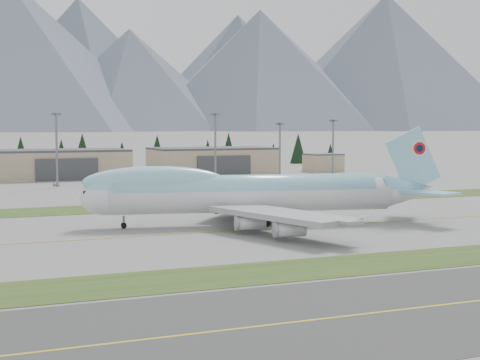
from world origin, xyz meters
name	(u,v)px	position (x,y,z in m)	size (l,w,h in m)	color
ground	(267,229)	(0.00, 0.00, 0.00)	(7000.00, 7000.00, 0.00)	slate
grass_strip_near	(377,263)	(0.00, -38.00, 0.00)	(400.00, 14.00, 0.08)	#304518
grass_strip_far	(191,205)	(0.00, 45.00, 0.00)	(400.00, 18.00, 0.08)	#304518
taxiway_line_main	(267,229)	(0.00, 0.00, 0.00)	(400.00, 0.40, 0.02)	gold
boeing_747_freighter	(247,193)	(-1.39, 6.34, 6.47)	(74.79, 62.90, 19.62)	silver
hangar_center	(61,164)	(-15.00, 149.90, 5.39)	(48.00, 26.60, 10.80)	tan
hangar_right	(212,161)	(45.00, 149.90, 5.39)	(48.00, 26.60, 10.80)	tan
control_shed	(323,163)	(95.00, 148.00, 3.80)	(14.00, 12.00, 7.60)	tan
floodlight_masts	(152,137)	(8.40, 109.34, 15.99)	(171.79, 9.07, 24.33)	slate
service_vehicle_a	(56,186)	(-21.91, 117.00, 0.00)	(1.43, 3.55, 1.21)	silver
service_vehicle_b	(181,179)	(25.69, 130.95, 0.00)	(1.27, 3.60, 1.19)	#ABBD2F
service_vehicle_c	(257,179)	(51.72, 120.76, 0.00)	(1.87, 4.62, 1.34)	silver
conifer_belt	(62,153)	(-4.52, 212.28, 7.22)	(273.18, 14.45, 16.46)	black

